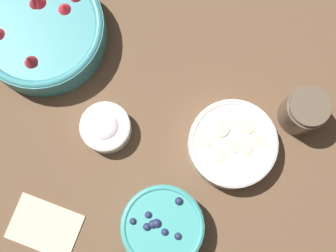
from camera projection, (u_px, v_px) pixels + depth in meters
The scene contains 7 objects.
ground_plane at pixel (173, 123), 0.93m from camera, with size 4.00×4.00×0.00m, color brown.
bowl_strawberries at pixel (41, 30), 0.92m from camera, with size 0.25×0.25×0.09m.
bowl_blueberries at pixel (163, 227), 0.85m from camera, with size 0.15×0.15×0.07m.
bowl_bananas at pixel (232, 144), 0.89m from camera, with size 0.17×0.17×0.05m.
bowl_cream at pixel (106, 127), 0.90m from camera, with size 0.10×0.10×0.05m.
jar_chocolate at pixel (303, 111), 0.89m from camera, with size 0.08×0.08×0.09m.
napkin at pixel (45, 227), 0.89m from camera, with size 0.15×0.13×0.01m.
Camera 1 is at (0.01, 0.18, 0.91)m, focal length 50.00 mm.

